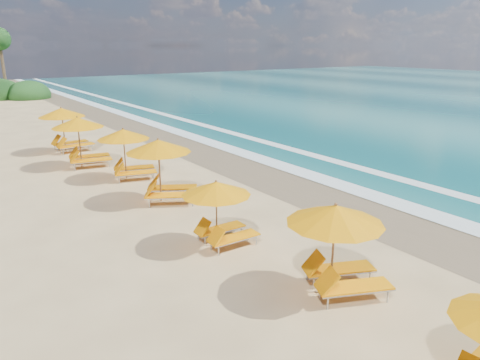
# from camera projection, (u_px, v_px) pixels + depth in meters

# --- Properties ---
(ground) EXTENTS (160.00, 160.00, 0.00)m
(ground) POSITION_uv_depth(u_px,v_px,m) (240.00, 210.00, 16.99)
(ground) COLOR #D5B57D
(ground) RESTS_ON ground
(wet_sand) EXTENTS (4.00, 160.00, 0.01)m
(wet_sand) POSITION_uv_depth(u_px,v_px,m) (315.00, 191.00, 19.19)
(wet_sand) COLOR #7D674B
(wet_sand) RESTS_ON ground
(surf_foam) EXTENTS (4.00, 160.00, 0.01)m
(surf_foam) POSITION_uv_depth(u_px,v_px,m) (357.00, 180.00, 20.67)
(surf_foam) COLOR white
(surf_foam) RESTS_ON ground
(station_2) EXTENTS (3.18, 3.16, 2.43)m
(station_2) POSITION_uv_depth(u_px,v_px,m) (340.00, 243.00, 10.96)
(station_2) COLOR olive
(station_2) RESTS_ON ground
(station_3) EXTENTS (2.36, 2.19, 2.16)m
(station_3) POSITION_uv_depth(u_px,v_px,m) (221.00, 208.00, 13.70)
(station_3) COLOR olive
(station_3) RESTS_ON ground
(station_4) EXTENTS (3.50, 3.50, 2.60)m
(station_4) POSITION_uv_depth(u_px,v_px,m) (165.00, 166.00, 17.56)
(station_4) COLOR olive
(station_4) RESTS_ON ground
(station_5) EXTENTS (3.08, 3.00, 2.44)m
(station_5) POSITION_uv_depth(u_px,v_px,m) (129.00, 150.00, 20.66)
(station_5) COLOR olive
(station_5) RESTS_ON ground
(station_6) EXTENTS (3.20, 3.07, 2.64)m
(station_6) POSITION_uv_depth(u_px,v_px,m) (83.00, 138.00, 22.76)
(station_6) COLOR olive
(station_6) RESTS_ON ground
(station_7) EXTENTS (2.97, 2.77, 2.67)m
(station_7) POSITION_uv_depth(u_px,v_px,m) (67.00, 126.00, 25.99)
(station_7) COLOR olive
(station_7) RESTS_ON ground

